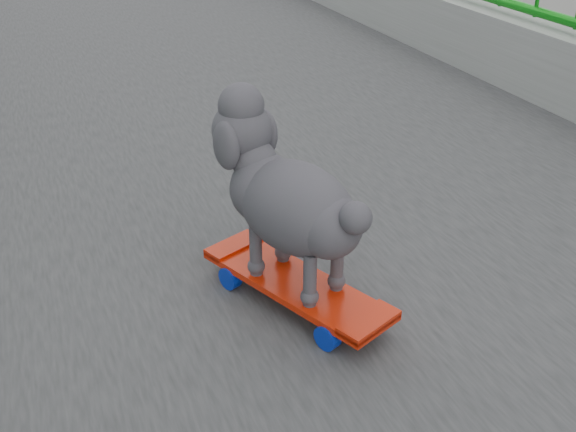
# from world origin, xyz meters

# --- Properties ---
(skateboard) EXTENTS (0.34, 0.53, 0.07)m
(skateboard) POSITION_xyz_m (-0.22, 5.31, 7.05)
(skateboard) COLOR red
(skateboard) RESTS_ON footbridge
(poodle) EXTENTS (0.31, 0.46, 0.41)m
(poodle) POSITION_xyz_m (-0.23, 5.34, 7.29)
(poodle) COLOR #262429
(poodle) RESTS_ON skateboard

